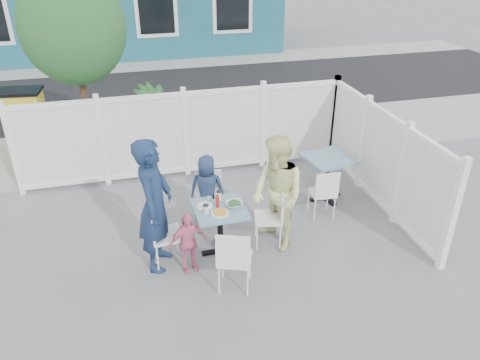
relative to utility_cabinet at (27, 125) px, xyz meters
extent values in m
plane|color=slate|center=(2.81, -4.00, -0.66)|extent=(80.00, 80.00, 0.00)
cube|color=gray|center=(2.81, -0.20, -0.66)|extent=(24.00, 2.60, 0.01)
cube|color=black|center=(2.81, 3.50, -0.66)|extent=(24.00, 5.00, 0.01)
cube|color=gray|center=(2.81, 6.60, -0.66)|extent=(24.00, 1.60, 0.01)
cube|color=black|center=(-0.19, 7.02, 0.94)|extent=(1.20, 0.04, 1.40)
cube|color=black|center=(3.81, 7.02, 0.94)|extent=(1.20, 0.04, 1.40)
cube|color=white|center=(2.91, -1.60, 0.16)|extent=(5.80, 0.04, 1.40)
cube|color=white|center=(2.91, -1.60, 0.90)|extent=(5.86, 0.08, 0.08)
cube|color=white|center=(2.91, -1.60, -0.60)|extent=(5.86, 0.08, 0.12)
cube|color=white|center=(5.81, -3.40, 0.16)|extent=(0.04, 3.60, 1.40)
cube|color=white|center=(5.81, -3.40, 0.90)|extent=(0.08, 3.66, 0.08)
cube|color=white|center=(5.81, -3.40, -0.60)|extent=(0.08, 3.66, 0.12)
cylinder|color=#382316|center=(1.21, -0.70, 0.54)|extent=(0.12, 0.12, 2.40)
ellipsoid|color=#1E4E2C|center=(1.21, -0.70, 1.94)|extent=(1.80, 1.62, 1.98)
cube|color=gold|center=(0.00, 0.00, 0.00)|extent=(0.77, 0.59, 1.32)
imported|color=#1E4E2C|center=(2.43, -0.90, 0.11)|extent=(1.21, 1.21, 1.53)
imported|color=#1E4E2C|center=(4.29, -1.00, 0.08)|extent=(1.55, 1.42, 1.48)
cube|color=slate|center=(2.99, -4.09, 0.06)|extent=(0.71, 0.71, 0.04)
cylinder|color=black|center=(2.99, -4.09, -0.30)|extent=(0.08, 0.08, 0.68)
cube|color=black|center=(2.99, -4.09, -0.64)|extent=(0.55, 0.09, 0.04)
cube|color=black|center=(2.99, -4.09, -0.64)|extent=(0.09, 0.55, 0.04)
cube|color=slate|center=(5.05, -3.07, 0.10)|extent=(0.85, 0.85, 0.04)
cylinder|color=black|center=(5.05, -3.07, -0.28)|extent=(0.08, 0.08, 0.71)
cube|color=black|center=(5.05, -3.07, -0.64)|extent=(0.58, 0.18, 0.04)
cube|color=black|center=(5.05, -3.07, -0.64)|extent=(0.18, 0.58, 0.04)
cube|color=white|center=(2.24, -4.14, -0.20)|extent=(0.44, 0.45, 0.04)
cube|color=white|center=(2.05, -4.15, 0.05)|extent=(0.06, 0.43, 0.46)
cylinder|color=white|center=(2.40, -3.94, -0.43)|extent=(0.02, 0.02, 0.46)
cylinder|color=white|center=(2.42, -4.31, -0.43)|extent=(0.02, 0.02, 0.46)
cylinder|color=white|center=(2.05, -3.97, -0.43)|extent=(0.02, 0.02, 0.46)
cylinder|color=white|center=(2.08, -4.33, -0.43)|extent=(0.02, 0.02, 0.46)
cube|color=white|center=(3.70, -4.05, -0.22)|extent=(0.47, 0.49, 0.04)
cube|color=white|center=(3.88, -4.09, 0.02)|extent=(0.12, 0.40, 0.44)
cylinder|color=white|center=(3.50, -4.18, -0.44)|extent=(0.02, 0.02, 0.44)
cylinder|color=white|center=(3.58, -3.84, -0.44)|extent=(0.02, 0.02, 0.44)
cylinder|color=white|center=(3.82, -4.26, -0.44)|extent=(0.02, 0.02, 0.44)
cylinder|color=white|center=(3.90, -3.92, -0.44)|extent=(0.02, 0.02, 0.44)
cube|color=white|center=(2.98, -3.36, -0.24)|extent=(0.46, 0.44, 0.04)
cube|color=white|center=(3.01, -3.19, 0.00)|extent=(0.39, 0.10, 0.42)
cylinder|color=white|center=(3.12, -3.55, -0.45)|extent=(0.02, 0.02, 0.42)
cylinder|color=white|center=(2.78, -3.49, -0.45)|extent=(0.02, 0.02, 0.42)
cylinder|color=white|center=(3.18, -3.24, -0.45)|extent=(0.02, 0.02, 0.42)
cylinder|color=white|center=(2.85, -3.18, -0.45)|extent=(0.02, 0.02, 0.42)
cube|color=white|center=(3.01, -4.85, -0.21)|extent=(0.53, 0.52, 0.04)
cube|color=white|center=(2.94, -5.03, 0.04)|extent=(0.40, 0.17, 0.45)
cylinder|color=white|center=(2.90, -4.63, -0.44)|extent=(0.02, 0.02, 0.45)
cylinder|color=white|center=(3.23, -4.75, -0.44)|extent=(0.02, 0.02, 0.45)
cylinder|color=white|center=(2.78, -4.95, -0.44)|extent=(0.02, 0.02, 0.45)
cylinder|color=white|center=(3.12, -5.07, -0.44)|extent=(0.02, 0.02, 0.45)
cube|color=white|center=(4.77, -3.53, -0.25)|extent=(0.40, 0.38, 0.04)
cube|color=white|center=(4.76, -3.70, -0.03)|extent=(0.38, 0.05, 0.41)
cylinder|color=white|center=(4.62, -3.37, -0.46)|extent=(0.02, 0.02, 0.41)
cylinder|color=white|center=(4.94, -3.39, -0.46)|extent=(0.02, 0.02, 0.41)
cylinder|color=white|center=(4.60, -3.68, -0.46)|extent=(0.02, 0.02, 0.41)
cylinder|color=white|center=(4.92, -3.70, -0.46)|extent=(0.02, 0.02, 0.41)
imported|color=#16284A|center=(2.13, -4.13, 0.28)|extent=(0.65, 0.79, 1.87)
imported|color=#E5E959|center=(3.81, -4.11, 0.18)|extent=(0.85, 0.97, 1.68)
imported|color=navy|center=(2.98, -3.22, -0.11)|extent=(0.63, 0.51, 1.11)
imported|color=pink|center=(2.49, -4.36, -0.22)|extent=(0.56, 0.34, 0.89)
cylinder|color=white|center=(2.96, -4.23, 0.09)|extent=(0.24, 0.24, 0.02)
cylinder|color=white|center=(2.80, -4.01, 0.09)|extent=(0.22, 0.22, 0.02)
imported|color=white|center=(3.19, -4.09, 0.11)|extent=(0.23, 0.23, 0.06)
cylinder|color=beige|center=(2.79, -4.17, 0.14)|extent=(0.08, 0.08, 0.12)
cylinder|color=beige|center=(3.03, -3.85, 0.13)|extent=(0.07, 0.07, 0.11)
cylinder|color=#B41D11|center=(2.97, -4.06, 0.16)|extent=(0.05, 0.05, 0.16)
cylinder|color=white|center=(2.88, -3.86, 0.11)|extent=(0.03, 0.03, 0.07)
cylinder|color=black|center=(2.96, -3.82, 0.11)|extent=(0.03, 0.03, 0.06)
camera|label=1|loc=(1.89, -9.39, 3.46)|focal=35.00mm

